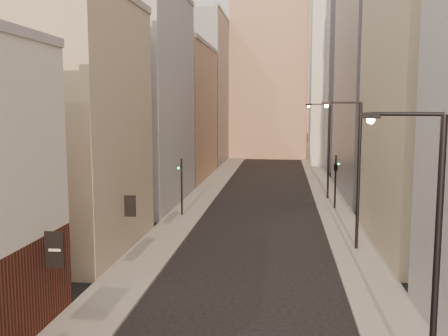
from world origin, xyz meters
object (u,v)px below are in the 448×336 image
at_px(clock_tower, 269,63).
at_px(streetlamp_far, 326,145).
at_px(traffic_light_left, 182,176).
at_px(traffic_light_right, 336,168).
at_px(white_tower, 336,48).
at_px(streetlamp_near, 429,246).
at_px(streetlamp_mid, 355,167).

relative_size(clock_tower, streetlamp_far, 4.65).
height_order(streetlamp_far, traffic_light_left, streetlamp_far).
xyz_separation_m(streetlamp_far, traffic_light_right, (0.45, -5.07, -1.69)).
relative_size(white_tower, streetlamp_near, 4.53).
height_order(streetlamp_far, traffic_light_right, streetlamp_far).
distance_m(clock_tower, traffic_light_right, 53.36).
bearing_deg(white_tower, streetlamp_mid, -94.15).
xyz_separation_m(streetlamp_mid, traffic_light_right, (0.18, 13.11, -1.69)).
xyz_separation_m(white_tower, streetlamp_far, (-3.91, -31.92, -13.09)).
distance_m(streetlamp_mid, streetlamp_far, 18.19).
bearing_deg(traffic_light_right, streetlamp_far, -89.36).
bearing_deg(clock_tower, traffic_light_right, -81.58).
relative_size(streetlamp_near, streetlamp_mid, 0.95).
height_order(streetlamp_near, traffic_light_right, streetlamp_near).
xyz_separation_m(streetlamp_near, traffic_light_right, (0.47, 30.69, -1.41)).
relative_size(traffic_light_left, traffic_light_right, 1.00).
relative_size(clock_tower, traffic_light_right, 8.98).
bearing_deg(traffic_light_right, streetlamp_mid, 84.80).
xyz_separation_m(clock_tower, streetlamp_mid, (7.37, -64.10, -12.12)).
xyz_separation_m(streetlamp_near, streetlamp_far, (0.02, 35.76, 0.28)).
bearing_deg(streetlamp_mid, traffic_light_right, 96.39).
height_order(white_tower, streetlamp_near, white_tower).
distance_m(streetlamp_far, traffic_light_left, 16.15).
bearing_deg(streetlamp_far, clock_tower, 88.71).
bearing_deg(streetlamp_near, traffic_light_right, 106.39).
bearing_deg(white_tower, clock_tower, 128.16).
bearing_deg(traffic_light_left, white_tower, -88.92).
height_order(clock_tower, white_tower, clock_tower).
xyz_separation_m(white_tower, traffic_light_left, (-16.71, -41.56, -15.05)).
bearing_deg(streetlamp_mid, traffic_light_left, 154.01).
distance_m(clock_tower, streetlamp_far, 48.02).
xyz_separation_m(streetlamp_near, traffic_light_left, (-12.78, 26.11, -1.68)).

